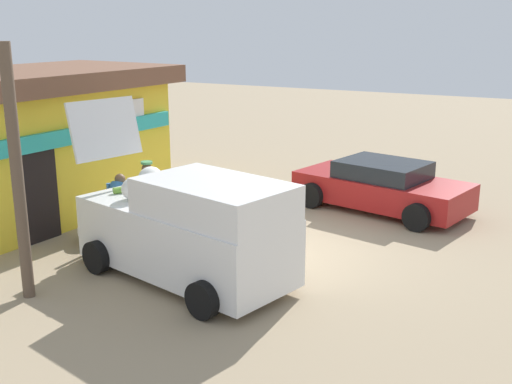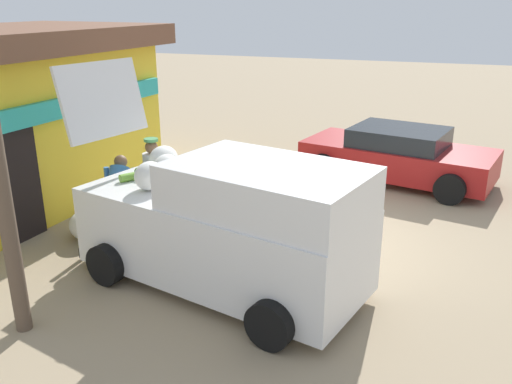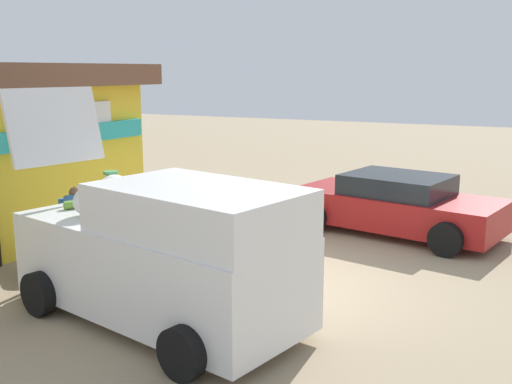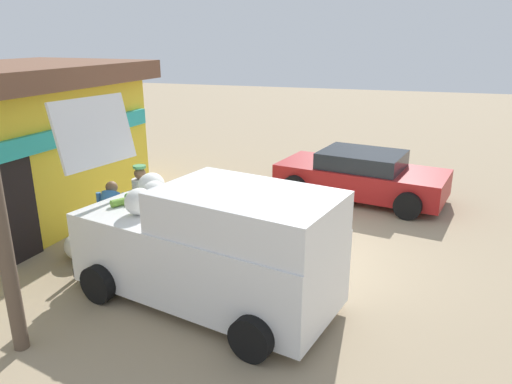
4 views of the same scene
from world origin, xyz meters
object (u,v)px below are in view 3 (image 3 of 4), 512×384
customer_bending (70,226)px  unloaded_banana_pile (39,261)px  paint_bucket (172,218)px  vendor_standing (113,213)px  parked_sedan (396,205)px  delivery_van (164,253)px

customer_bending → unloaded_banana_pile: 0.95m
unloaded_banana_pile → paint_bucket: unloaded_banana_pile is taller
paint_bucket → vendor_standing: bearing=-166.9°
vendor_standing → paint_bucket: size_ratio=4.45×
parked_sedan → paint_bucket: parked_sedan is taller
parked_sedan → customer_bending: bearing=141.7°
parked_sedan → unloaded_banana_pile: (-5.25, 4.78, -0.36)m
paint_bucket → delivery_van: bearing=-147.7°
parked_sedan → paint_bucket: bearing=109.9°
customer_bending → paint_bucket: bearing=6.6°
customer_bending → paint_bucket: customer_bending is taller
parked_sedan → vendor_standing: 5.88m
vendor_standing → customer_bending: 0.82m
paint_bucket → parked_sedan: bearing=-70.1°
delivery_van → customer_bending: delivery_van is taller
parked_sedan → paint_bucket: size_ratio=11.89×
unloaded_banana_pile → paint_bucket: size_ratio=2.55×
customer_bending → delivery_van: bearing=-108.6°
vendor_standing → customer_bending: size_ratio=1.13×
parked_sedan → customer_bending: size_ratio=3.01×
vendor_standing → parked_sedan: bearing=-41.2°
parked_sedan → customer_bending: (-5.19, 4.10, 0.30)m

